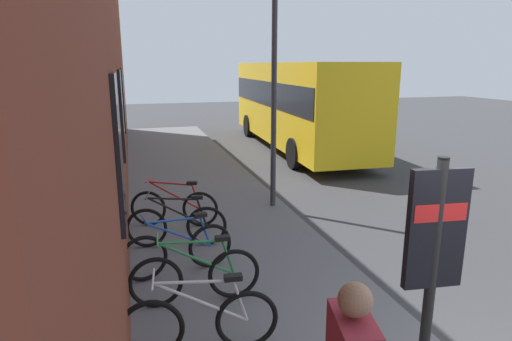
% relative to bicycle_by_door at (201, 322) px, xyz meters
% --- Properties ---
extents(ground, '(60.00, 60.00, 0.00)m').
position_rel_bicycle_by_door_xyz_m(ground, '(4.41, -3.74, -0.51)').
color(ground, '#38383A').
extents(sidewalk_pavement, '(24.00, 3.50, 0.12)m').
position_rel_bicycle_by_door_xyz_m(sidewalk_pavement, '(6.41, -0.99, -0.45)').
color(sidewalk_pavement, slate).
rests_on(sidewalk_pavement, ground).
extents(station_facade, '(22.00, 0.65, 7.64)m').
position_rel_bicycle_by_door_xyz_m(station_facade, '(7.40, 1.06, 3.31)').
color(station_facade, brown).
rests_on(station_facade, ground).
extents(bicycle_by_door, '(0.48, 1.77, 0.97)m').
position_rel_bicycle_by_door_xyz_m(bicycle_by_door, '(0.00, 0.00, 0.00)').
color(bicycle_by_door, black).
rests_on(bicycle_by_door, sidewalk_pavement).
extents(bicycle_nearest_sign, '(0.48, 1.77, 0.97)m').
position_rel_bicycle_by_door_xyz_m(bicycle_nearest_sign, '(1.09, -0.12, 0.00)').
color(bicycle_nearest_sign, black).
rests_on(bicycle_nearest_sign, sidewalk_pavement).
extents(bicycle_under_window, '(0.51, 1.75, 0.97)m').
position_rel_bicycle_by_door_xyz_m(bicycle_under_window, '(2.01, 0.02, 0.00)').
color(bicycle_under_window, black).
rests_on(bicycle_under_window, sidewalk_pavement).
extents(bicycle_far_end, '(0.52, 1.75, 0.97)m').
position_rel_bicycle_by_door_xyz_m(bicycle_far_end, '(3.07, -0.08, 0.00)').
color(bicycle_far_end, black).
rests_on(bicycle_far_end, sidewalk_pavement).
extents(bicycle_leaning_wall, '(0.70, 1.69, 0.97)m').
position_rel_bicycle_by_door_xyz_m(bicycle_leaning_wall, '(4.09, -0.13, 0.00)').
color(bicycle_leaning_wall, black).
rests_on(bicycle_leaning_wall, sidewalk_pavement).
extents(transit_info_sign, '(0.14, 0.56, 2.40)m').
position_rel_bicycle_by_door_xyz_m(transit_info_sign, '(-1.25, -1.92, 1.21)').
color(transit_info_sign, black).
rests_on(transit_info_sign, sidewalk_pavement).
extents(city_bus, '(10.60, 3.00, 3.35)m').
position_rel_bicycle_by_door_xyz_m(city_bus, '(11.80, -5.74, 1.41)').
color(city_bus, yellow).
rests_on(city_bus, ground).
extents(street_lamp, '(0.28, 0.28, 5.38)m').
position_rel_bicycle_by_door_xyz_m(street_lamp, '(4.78, -2.44, 2.78)').
color(street_lamp, '#333338').
rests_on(street_lamp, sidewalk_pavement).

